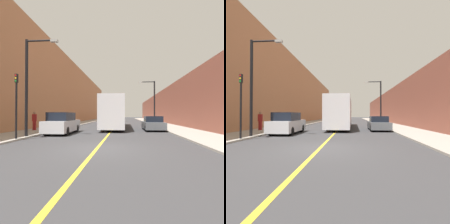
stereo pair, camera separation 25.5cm
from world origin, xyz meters
TOP-DOWN VIEW (x-y plane):
  - ground_plane at (0.00, 0.00)m, footprint 200.00×200.00m
  - sidewalk_left at (-6.97, 30.00)m, footprint 3.45×72.00m
  - sidewalk_right at (6.97, 30.00)m, footprint 3.45×72.00m
  - building_row_left at (-10.70, 30.00)m, footprint 4.00×72.00m
  - building_row_right at (10.70, 30.00)m, footprint 4.00×72.00m
  - road_center_line at (0.00, 30.00)m, footprint 0.16×72.00m
  - bus at (0.13, 13.06)m, footprint 2.42×12.73m
  - parked_suv_left at (-3.97, 6.17)m, footprint 1.87×4.56m
  - car_right_near at (4.18, 9.82)m, footprint 1.89×4.33m
  - street_lamp_left at (-5.34, 3.41)m, footprint 2.34×0.24m
  - street_lamp_right at (5.33, 16.96)m, footprint 2.34×0.24m
  - traffic_light at (-5.45, 2.12)m, footprint 0.16×0.18m
  - pedestrian at (-7.40, 7.97)m, footprint 0.39×0.25m

SIDE VIEW (x-z plane):
  - ground_plane at x=0.00m, z-range 0.00..0.00m
  - road_center_line at x=0.00m, z-range 0.00..0.01m
  - sidewalk_left at x=-6.97m, z-range 0.00..0.11m
  - sidewalk_right at x=6.97m, z-range 0.00..0.11m
  - car_right_near at x=4.18m, z-range -0.07..1.39m
  - parked_suv_left at x=-3.97m, z-range -0.06..1.74m
  - pedestrian at x=-7.40m, z-range 0.14..1.93m
  - bus at x=0.13m, z-range 0.11..3.58m
  - traffic_light at x=-5.45m, z-range 0.29..4.36m
  - building_row_right at x=10.70m, z-range 0.00..6.45m
  - street_lamp_right at x=5.33m, z-range 0.59..6.89m
  - street_lamp_left at x=-5.34m, z-range 0.60..7.38m
  - building_row_left at x=-10.70m, z-range 0.00..11.92m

